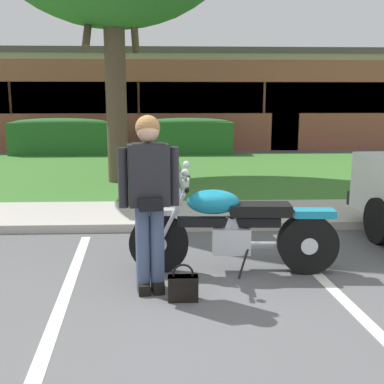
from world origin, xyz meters
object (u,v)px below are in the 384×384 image
Objects in this scene: hedge_left at (61,136)px; hedge_center_left at (187,136)px; motorcycle at (241,228)px; rider_person at (149,192)px; brick_building at (147,99)px; handbag at (183,286)px.

hedge_left is 4.12m from hedge_center_left.
rider_person is (-0.95, -0.48, 0.50)m from motorcycle.
rider_person is 18.06m from brick_building.
hedge_left is at bearing 108.06° from handbag.
hedge_left is 7.37m from brick_building.
rider_person is 11.20m from hedge_center_left.
handbag is at bearing -131.47° from motorcycle.
handbag is at bearing -86.04° from brick_building.
rider_person is at bearing -153.40° from motorcycle.
hedge_center_left is (-0.24, 10.69, 0.16)m from motorcycle.
motorcycle is 0.69× the size of hedge_left.
brick_building is at bearing 70.25° from hedge_left.
motorcycle is 0.75× the size of hedge_center_left.
rider_person is at bearing -93.64° from hedge_center_left.
hedge_center_left is (0.40, 11.41, 0.51)m from handbag.
handbag is (0.31, -0.25, -0.85)m from rider_person.
hedge_center_left is (0.71, 11.17, -0.34)m from rider_person.
brick_building is at bearing 93.96° from handbag.
rider_person reaches higher than motorcycle.
motorcycle is 1.32× the size of rider_person.
hedge_center_left is at bearing 91.27° from motorcycle.
hedge_left is at bearing 106.97° from rider_person.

